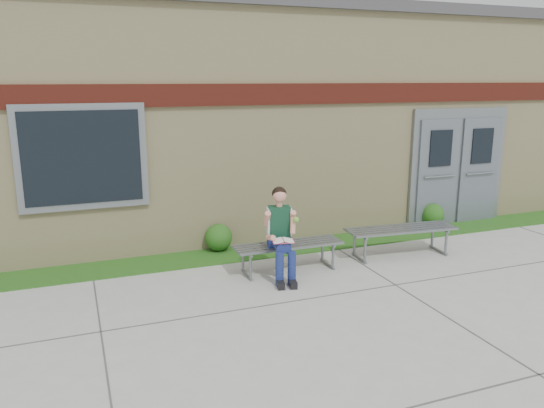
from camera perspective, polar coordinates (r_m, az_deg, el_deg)
name	(u,v)px	position (r m, az deg, el deg)	size (l,w,h in m)	color
ground	(351,310)	(6.92, 8.47, -11.19)	(80.00, 80.00, 0.00)	#9E9E99
grass_strip	(276,249)	(9.11, 0.47, -4.86)	(16.00, 0.80, 0.02)	#144512
school_building	(221,114)	(11.89, -5.55, 9.66)	(16.20, 6.22, 4.20)	beige
bench_left	(288,250)	(8.04, 1.76, -4.94)	(1.66, 0.47, 0.43)	slate
bench_right	(401,234)	(8.96, 13.67, -3.17)	(1.86, 0.67, 0.47)	slate
girl	(281,232)	(7.69, 0.97, -3.04)	(0.50, 0.85, 1.33)	navy
shrub_mid	(219,237)	(8.98, -5.77, -3.59)	(0.46, 0.46, 0.46)	#144512
shrub_east	(433,215)	(10.90, 16.88, -1.11)	(0.45, 0.45, 0.45)	#144512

